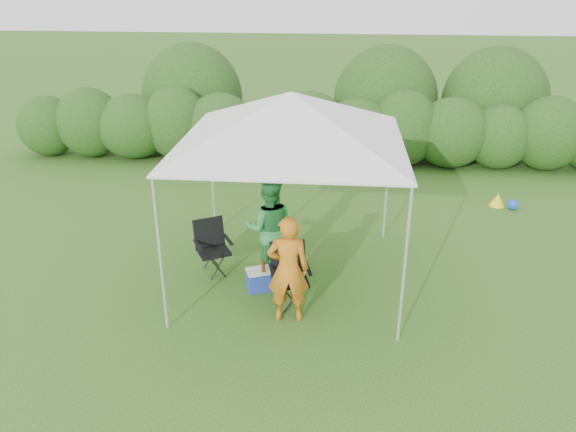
# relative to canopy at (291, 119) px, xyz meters

# --- Properties ---
(ground) EXTENTS (70.00, 70.00, 0.00)m
(ground) POSITION_rel_canopy_xyz_m (0.00, -0.50, -2.46)
(ground) COLOR #3B6821
(hedge) EXTENTS (14.73, 1.53, 1.80)m
(hedge) POSITION_rel_canopy_xyz_m (0.11, 5.50, -1.64)
(hedge) COLOR #295119
(hedge) RESTS_ON ground
(canopy) EXTENTS (3.10, 3.10, 2.83)m
(canopy) POSITION_rel_canopy_xyz_m (0.00, 0.00, 0.00)
(canopy) COLOR silver
(canopy) RESTS_ON ground
(chair_right) EXTENTS (0.63, 0.60, 0.88)m
(chair_right) POSITION_rel_canopy_xyz_m (0.04, -0.71, -1.97)
(chair_right) COLOR black
(chair_right) RESTS_ON ground
(chair_left) EXTENTS (0.65, 0.63, 0.84)m
(chair_left) POSITION_rel_canopy_xyz_m (-1.23, 0.05, -1.99)
(chair_left) COLOR black
(chair_left) RESTS_ON ground
(man) EXTENTS (0.58, 0.40, 1.51)m
(man) POSITION_rel_canopy_xyz_m (0.06, -1.15, -1.71)
(man) COLOR #CB6D17
(man) RESTS_ON ground
(woman) EXTENTS (0.82, 0.68, 1.56)m
(woman) POSITION_rel_canopy_xyz_m (-0.33, 0.04, -1.68)
(woman) COLOR #2D8B43
(woman) RESTS_ON ground
(cooler) EXTENTS (0.46, 0.40, 0.32)m
(cooler) POSITION_rel_canopy_xyz_m (-0.42, -0.43, -2.30)
(cooler) COLOR #233EA4
(cooler) RESTS_ON ground
(bottle) EXTENTS (0.06, 0.06, 0.21)m
(bottle) POSITION_rel_canopy_xyz_m (-0.36, -0.47, -2.04)
(bottle) COLOR #592D0C
(bottle) RESTS_ON cooler
(lawn_toy) EXTENTS (0.51, 0.43, 0.26)m
(lawn_toy) POSITION_rel_canopy_xyz_m (3.91, 3.10, -2.34)
(lawn_toy) COLOR yellow
(lawn_toy) RESTS_ON ground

